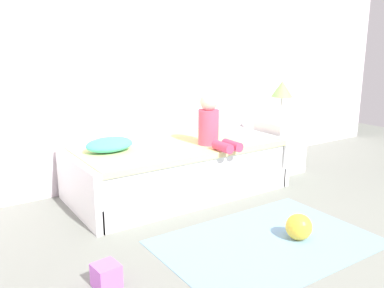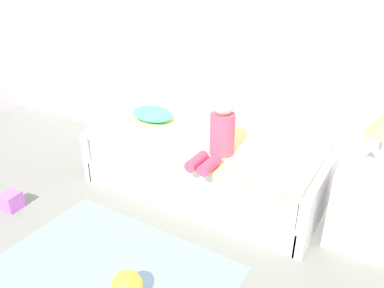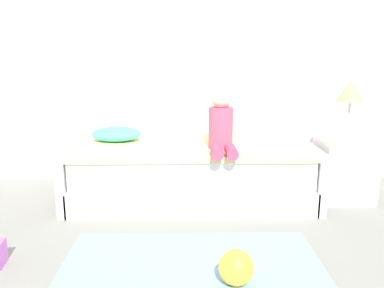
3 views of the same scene
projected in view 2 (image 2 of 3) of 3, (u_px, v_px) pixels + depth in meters
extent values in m
cube|color=white|center=(253.00, 19.00, 3.26)|extent=(7.20, 0.10, 2.90)
cube|color=white|center=(206.00, 178.00, 3.45)|extent=(2.00, 1.00, 0.20)
cube|color=white|center=(206.00, 156.00, 3.35)|extent=(1.94, 0.94, 0.25)
cube|color=#E5E08C|center=(207.00, 141.00, 3.28)|extent=(1.98, 0.98, 0.05)
cube|color=white|center=(121.00, 139.00, 3.86)|extent=(0.07, 1.00, 0.50)
cube|color=white|center=(320.00, 196.00, 2.90)|extent=(0.07, 1.00, 0.50)
cube|color=white|center=(365.00, 207.00, 2.69)|extent=(0.44, 0.44, 0.60)
cylinder|color=silver|center=(374.00, 169.00, 2.55)|extent=(0.15, 0.15, 0.03)
cylinder|color=silver|center=(379.00, 152.00, 2.49)|extent=(0.02, 0.02, 0.24)
cylinder|color=#E04C6B|center=(222.00, 134.00, 2.95)|extent=(0.20, 0.20, 0.34)
sphere|color=beige|center=(223.00, 105.00, 2.84)|extent=(0.17, 0.17, 0.17)
cylinder|color=#D83F60|center=(197.00, 161.00, 2.80)|extent=(0.09, 0.22, 0.09)
cylinder|color=#D83F60|center=(210.00, 165.00, 2.74)|extent=(0.09, 0.22, 0.09)
ellipsoid|color=#4CCCBC|center=(152.00, 114.00, 3.64)|extent=(0.44, 0.30, 0.13)
sphere|color=yellow|center=(127.00, 287.00, 2.27)|extent=(0.20, 0.20, 0.20)
cube|color=#7AA8CC|center=(109.00, 274.00, 2.50)|extent=(1.60, 1.10, 0.01)
cube|color=#CC66D8|center=(11.00, 201.00, 3.15)|extent=(0.17, 0.17, 0.15)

